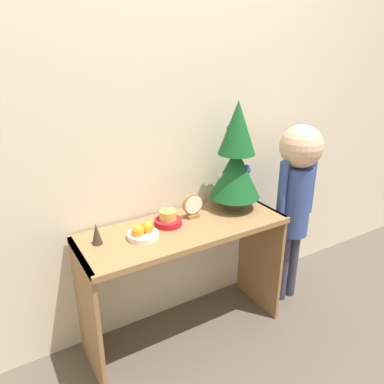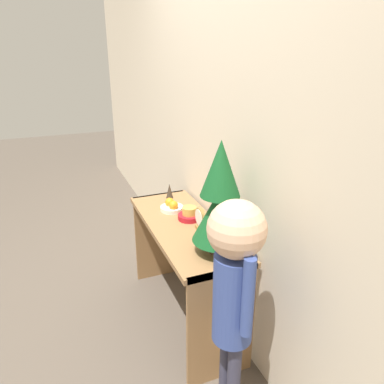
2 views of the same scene
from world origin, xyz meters
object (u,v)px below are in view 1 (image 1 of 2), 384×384
at_px(fruit_bowl, 143,233).
at_px(figurine, 97,234).
at_px(desk_clock, 193,206).
at_px(child_figure, 297,185).
at_px(singing_bowl, 168,219).
at_px(mini_tree, 236,158).

relative_size(fruit_bowl, figurine, 1.43).
relative_size(desk_clock, child_figure, 0.12).
relative_size(singing_bowl, child_figure, 0.13).
distance_m(singing_bowl, child_figure, 0.81).
xyz_separation_m(desk_clock, figurine, (-0.53, -0.01, -0.01)).
height_order(desk_clock, child_figure, child_figure).
bearing_deg(desk_clock, mini_tree, -1.75).
xyz_separation_m(fruit_bowl, figurine, (-0.21, 0.06, 0.03)).
relative_size(mini_tree, desk_clock, 4.39).
relative_size(fruit_bowl, desk_clock, 1.10).
bearing_deg(mini_tree, figurine, -179.81).
relative_size(singing_bowl, figurine, 1.35).
relative_size(desk_clock, figurine, 1.30).
relative_size(mini_tree, figurine, 5.69).
xyz_separation_m(fruit_bowl, desk_clock, (0.32, 0.07, 0.04)).
xyz_separation_m(figurine, child_figure, (1.18, -0.10, 0.04)).
bearing_deg(child_figure, mini_tree, 164.07).
bearing_deg(desk_clock, singing_bowl, -177.24).
distance_m(fruit_bowl, child_figure, 0.97).
relative_size(mini_tree, fruit_bowl, 3.99).
bearing_deg(singing_bowl, figurine, -179.47).
bearing_deg(fruit_bowl, mini_tree, 5.59).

